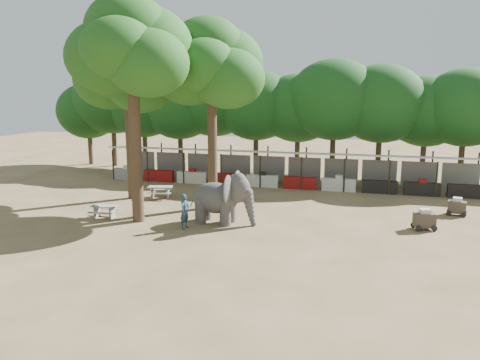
% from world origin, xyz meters
% --- Properties ---
extents(ground, '(100.00, 100.00, 0.00)m').
position_xyz_m(ground, '(0.00, 0.00, 0.00)').
color(ground, brown).
rests_on(ground, ground).
extents(vendor_stalls, '(28.00, 2.99, 2.80)m').
position_xyz_m(vendor_stalls, '(-0.00, 13.84, 1.18)').
color(vendor_stalls, '#AEB0B5').
rests_on(vendor_stalls, ground).
extents(yard_tree_left, '(7.10, 6.90, 11.02)m').
position_xyz_m(yard_tree_left, '(-9.13, 7.19, 8.20)').
color(yard_tree_left, '#332316').
rests_on(yard_tree_left, ground).
extents(yard_tree_center, '(7.10, 6.90, 12.04)m').
position_xyz_m(yard_tree_center, '(-6.13, 2.19, 9.21)').
color(yard_tree_center, '#332316').
rests_on(yard_tree_center, ground).
extents(yard_tree_back, '(7.10, 6.90, 11.36)m').
position_xyz_m(yard_tree_back, '(-3.13, 6.19, 8.54)').
color(yard_tree_back, '#332316').
rests_on(yard_tree_back, ground).
extents(backdrop_trees, '(46.46, 5.95, 8.33)m').
position_xyz_m(backdrop_trees, '(0.00, 19.00, 5.51)').
color(backdrop_trees, '#332316').
rests_on(backdrop_trees, ground).
extents(elephant, '(3.70, 2.83, 2.82)m').
position_xyz_m(elephant, '(-1.37, 2.83, 1.41)').
color(elephant, '#3C3939').
rests_on(elephant, ground).
extents(handler, '(0.52, 0.71, 1.85)m').
position_xyz_m(handler, '(-2.97, 1.31, 0.93)').
color(handler, '#26384C').
rests_on(handler, ground).
extents(picnic_table_near, '(1.47, 1.34, 0.71)m').
position_xyz_m(picnic_table_near, '(-8.18, 2.10, 0.46)').
color(picnic_table_near, gray).
rests_on(picnic_table_near, ground).
extents(picnic_table_far, '(1.89, 1.77, 0.79)m').
position_xyz_m(picnic_table_far, '(-7.21, 7.50, 0.52)').
color(picnic_table_far, gray).
rests_on(picnic_table_far, ground).
extents(cart_front, '(1.28, 1.01, 1.10)m').
position_xyz_m(cart_front, '(9.05, 4.36, 0.54)').
color(cart_front, '#352D23').
rests_on(cart_front, ground).
extents(cart_back, '(1.19, 0.90, 1.05)m').
position_xyz_m(cart_back, '(11.19, 7.90, 0.52)').
color(cart_back, '#352D23').
rests_on(cart_back, ground).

